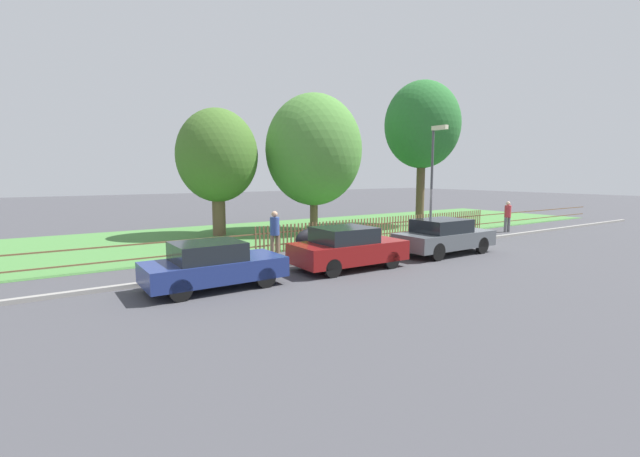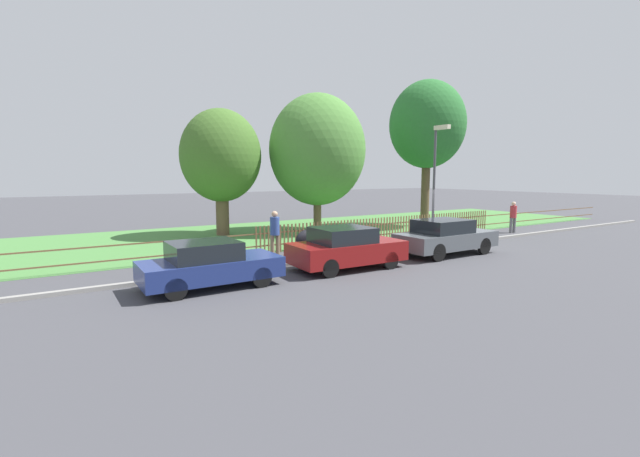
# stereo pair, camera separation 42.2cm
# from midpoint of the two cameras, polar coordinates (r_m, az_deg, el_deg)

# --- Properties ---
(ground_plane) EXTENTS (120.00, 120.00, 0.00)m
(ground_plane) POSITION_cam_midpoint_polar(r_m,az_deg,el_deg) (19.06, 13.95, -2.50)
(ground_plane) COLOR #424247
(kerb_stone) EXTENTS (38.05, 0.20, 0.12)m
(kerb_stone) POSITION_cam_midpoint_polar(r_m,az_deg,el_deg) (19.12, 13.74, -2.29)
(kerb_stone) COLOR gray
(kerb_stone) RESTS_ON ground
(grass_strip) EXTENTS (38.05, 10.55, 0.01)m
(grass_strip) POSITION_cam_midpoint_polar(r_m,az_deg,el_deg) (25.07, 0.44, 0.01)
(grass_strip) COLOR #477F3D
(grass_strip) RESTS_ON ground
(park_fence) EXTENTS (38.05, 0.05, 1.13)m
(park_fence) POSITION_cam_midpoint_polar(r_m,az_deg,el_deg) (20.88, 8.54, 0.02)
(park_fence) COLOR brown
(park_fence) RESTS_ON ground
(parked_car_silver_hatchback) EXTENTS (3.82, 1.73, 1.31)m
(parked_car_silver_hatchback) POSITION_cam_midpoint_polar(r_m,az_deg,el_deg) (12.30, -15.05, -4.70)
(parked_car_silver_hatchback) COLOR navy
(parked_car_silver_hatchback) RESTS_ON ground
(parked_car_black_saloon) EXTENTS (3.90, 1.89, 1.41)m
(parked_car_black_saloon) POSITION_cam_midpoint_polar(r_m,az_deg,el_deg) (14.36, 2.85, -2.57)
(parked_car_black_saloon) COLOR maroon
(parked_car_black_saloon) RESTS_ON ground
(parked_car_navy_estate) EXTENTS (4.24, 1.77, 1.41)m
(parked_car_navy_estate) POSITION_cam_midpoint_polar(r_m,az_deg,el_deg) (17.56, 15.54, -0.99)
(parked_car_navy_estate) COLOR #51565B
(parked_car_navy_estate) RESTS_ON ground
(covered_motorcycle) EXTENTS (2.01, 0.73, 1.08)m
(covered_motorcycle) POSITION_cam_midpoint_polar(r_m,az_deg,el_deg) (17.06, -1.11, -1.20)
(covered_motorcycle) COLOR black
(covered_motorcycle) RESTS_ON ground
(tree_nearest_kerb) EXTENTS (4.11, 4.11, 6.47)m
(tree_nearest_kerb) POSITION_cam_midpoint_polar(r_m,az_deg,el_deg) (22.70, -14.07, 9.32)
(tree_nearest_kerb) COLOR brown
(tree_nearest_kerb) RESTS_ON ground
(tree_behind_motorcycle) EXTENTS (5.26, 5.26, 7.50)m
(tree_behind_motorcycle) POSITION_cam_midpoint_polar(r_m,az_deg,el_deg) (23.71, -1.36, 10.40)
(tree_behind_motorcycle) COLOR brown
(tree_behind_motorcycle) RESTS_ON ground
(tree_mid_park) EXTENTS (4.54, 4.54, 8.74)m
(tree_mid_park) POSITION_cam_midpoint_polar(r_m,az_deg,el_deg) (27.22, 13.03, 13.24)
(tree_mid_park) COLOR brown
(tree_mid_park) RESTS_ON ground
(pedestrian_near_fence) EXTENTS (0.40, 0.40, 1.69)m
(pedestrian_near_fence) POSITION_cam_midpoint_polar(r_m,az_deg,el_deg) (25.46, 23.30, 1.69)
(pedestrian_near_fence) COLOR slate
(pedestrian_near_fence) RESTS_ON ground
(pedestrian_by_lamp) EXTENTS (0.42, 0.42, 1.78)m
(pedestrian_by_lamp) POSITION_cam_midpoint_polar(r_m,az_deg,el_deg) (16.32, -6.79, -0.39)
(pedestrian_by_lamp) COLOR #7F6B51
(pedestrian_by_lamp) RESTS_ON ground
(street_lamp) EXTENTS (0.20, 0.79, 5.22)m
(street_lamp) POSITION_cam_midpoint_polar(r_m,az_deg,el_deg) (19.39, 14.35, 7.52)
(street_lamp) COLOR #47474C
(street_lamp) RESTS_ON ground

